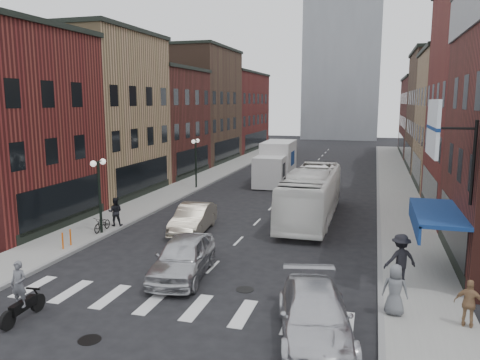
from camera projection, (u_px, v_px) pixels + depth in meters
name	position (u px, v px, depth m)	size (l,w,h in m)	color
ground	(205.00, 275.00, 19.42)	(160.00, 160.00, 0.00)	black
sidewalk_left	(201.00, 180.00, 42.57)	(3.00, 74.00, 0.15)	gray
sidewalk_right	(397.00, 189.00, 37.94)	(3.00, 74.00, 0.15)	gray
curb_left	(217.00, 181.00, 42.18)	(0.20, 74.00, 0.16)	gray
curb_right	(378.00, 189.00, 38.37)	(0.20, 74.00, 0.16)	gray
crosswalk_stripes	(176.00, 305.00, 16.58)	(12.00, 2.20, 0.01)	silver
bldg_left_mid_a	(83.00, 114.00, 35.75)	(10.30, 10.20, 12.30)	#9F8157
bldg_left_mid_b	(145.00, 122.00, 45.39)	(10.30, 10.20, 10.30)	#471F19
bldg_left_far_a	(188.00, 105.00, 55.57)	(10.30, 12.20, 13.30)	#493124
bldg_left_far_b	(224.00, 111.00, 69.00)	(10.30, 16.20, 11.30)	maroon
bldg_right_far_a	(462.00, 111.00, 47.49)	(10.30, 12.20, 12.30)	#493124
bldg_right_far_b	(443.00, 117.00, 60.92)	(10.30, 16.20, 10.30)	#471F19
awning_blue	(433.00, 214.00, 18.92)	(1.80, 5.00, 0.78)	navy
billboard_sign	(436.00, 130.00, 16.54)	(1.52, 3.00, 3.70)	black
distant_tower	(345.00, 6.00, 89.19)	(14.00, 14.00, 50.00)	#9399A0
streetlamp_near	(99.00, 182.00, 24.74)	(0.32, 1.22, 4.11)	black
streetlamp_far	(196.00, 154.00, 38.01)	(0.32, 1.22, 4.11)	black
bike_rack	(67.00, 239.00, 22.63)	(0.08, 0.68, 0.80)	#D8590C
box_truck	(276.00, 163.00, 41.10)	(2.68, 8.31, 3.59)	silver
motorcycle_rider	(21.00, 293.00, 15.23)	(0.58, 2.01, 2.05)	black
transit_bus	(311.00, 194.00, 28.38)	(2.60, 11.11, 3.10)	white
sedan_left_near	(183.00, 257.00, 19.15)	(1.98, 4.91, 1.67)	silver
sedan_left_far	(193.00, 218.00, 25.76)	(1.61, 4.62, 1.52)	#C2B59D
curb_car	(315.00, 316.00, 14.09)	(2.12, 5.21, 1.51)	silver
parked_bicycle	(102.00, 224.00, 25.41)	(0.54, 1.54, 0.81)	black
ped_left_solo	(115.00, 212.00, 26.44)	(0.79, 0.46, 1.63)	black
ped_right_a	(400.00, 259.00, 17.96)	(1.28, 0.63, 1.98)	black
ped_right_b	(469.00, 303.00, 14.55)	(0.90, 0.45, 1.53)	#966F4C
ped_right_c	(395.00, 290.00, 15.39)	(0.84, 0.55, 1.71)	slate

